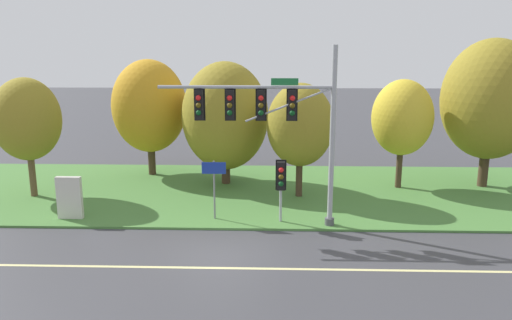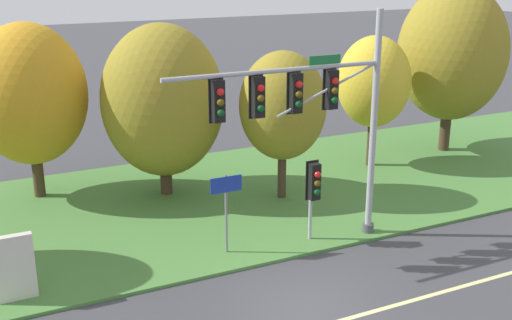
{
  "view_description": "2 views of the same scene",
  "coord_description": "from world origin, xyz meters",
  "views": [
    {
      "loc": [
        1.83,
        -17.28,
        7.48
      ],
      "look_at": [
        1.17,
        3.54,
        2.81
      ],
      "focal_mm": 35.0,
      "sensor_mm": 36.0,
      "label": 1
    },
    {
      "loc": [
        -8.0,
        -13.55,
        9.2
      ],
      "look_at": [
        0.26,
        3.48,
        3.14
      ],
      "focal_mm": 45.0,
      "sensor_mm": 36.0,
      "label": 2
    }
  ],
  "objects": [
    {
      "name": "ground_plane",
      "position": [
        0.0,
        0.0,
        0.0
      ],
      "size": [
        160.0,
        160.0,
        0.0
      ],
      "primitive_type": "plane",
      "color": "#3D3D42"
    },
    {
      "name": "tree_left_of_mast",
      "position": [
        -5.33,
        11.6,
        4.18
      ],
      "size": [
        4.33,
        4.33,
        6.8
      ],
      "color": "#423021",
      "rests_on": "grass_verge"
    },
    {
      "name": "tree_tall_centre",
      "position": [
        8.74,
        9.14,
        3.9
      ],
      "size": [
        3.22,
        3.22,
        5.83
      ],
      "color": "#423021",
      "rests_on": "grass_verge"
    },
    {
      "name": "route_sign_post",
      "position": [
        -0.67,
        3.71,
        1.9
      ],
      "size": [
        1.05,
        0.08,
        2.62
      ],
      "color": "slate",
      "rests_on": "grass_verge"
    },
    {
      "name": "tree_mid_verge",
      "position": [
        3.25,
        7.32,
        3.76
      ],
      "size": [
        3.33,
        3.33,
        5.76
      ],
      "color": "#423021",
      "rests_on": "grass_verge"
    },
    {
      "name": "pedestrian_signal_near_kerb",
      "position": [
        2.24,
        3.26,
        2.06
      ],
      "size": [
        0.46,
        0.55,
        2.77
      ],
      "color": "#9EA0A5",
      "rests_on": "grass_verge"
    },
    {
      "name": "grass_verge",
      "position": [
        0.0,
        8.25,
        0.05
      ],
      "size": [
        48.0,
        11.5,
        0.1
      ],
      "primitive_type": "cube",
      "color": "#477A38",
      "rests_on": "ground"
    },
    {
      "name": "traffic_signal_mast",
      "position": [
        1.96,
        3.05,
        4.74
      ],
      "size": [
        7.36,
        0.49,
        7.53
      ],
      "color": "#9EA0A5",
      "rests_on": "grass_verge"
    },
    {
      "name": "tree_right_far",
      "position": [
        13.42,
        9.54,
        4.83
      ],
      "size": [
        5.1,
        5.1,
        7.94
      ],
      "color": "#423021",
      "rests_on": "grass_verge"
    },
    {
      "name": "tree_behind_signpost",
      "position": [
        -0.71,
        9.7,
        3.87
      ],
      "size": [
        4.72,
        4.72,
        6.73
      ],
      "color": "#423021",
      "rests_on": "grass_verge"
    },
    {
      "name": "info_kiosk",
      "position": [
        -7.07,
        3.54,
        1.04
      ],
      "size": [
        1.1,
        0.24,
        1.9
      ],
      "color": "beige",
      "rests_on": "grass_verge"
    }
  ]
}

